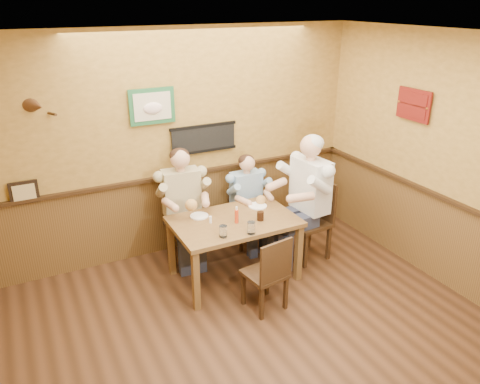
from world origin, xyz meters
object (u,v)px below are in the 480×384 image
object	(u,v)px
chair_back_right	(246,217)
chair_right_end	(308,221)
dining_table	(234,227)
cola_tumbler	(260,216)
hot_sauce_bottle	(237,216)
diner_tan_shirt	(182,211)
water_glass_mid	(251,228)
chair_near_side	(265,272)
chair_back_left	(183,225)
diner_white_elder	(309,205)
diner_blue_polo	(246,205)
water_glass_left	(223,231)
pepper_shaker	(237,219)
salt_shaker	(210,220)

from	to	relation	value
chair_back_right	chair_right_end	xyz separation A→B (m)	(0.54, -0.65, 0.11)
dining_table	cola_tumbler	distance (m)	0.33
dining_table	hot_sauce_bottle	xyz separation A→B (m)	(-0.01, -0.08, 0.18)
diner_tan_shirt	water_glass_mid	bearing A→B (deg)	-64.71
chair_near_side	chair_back_left	bearing A→B (deg)	-82.13
dining_table	chair_right_end	size ratio (longest dim) A/B	1.38
chair_right_end	chair_near_side	xyz separation A→B (m)	(-1.00, -0.67, -0.08)
chair_near_side	cola_tumbler	size ratio (longest dim) A/B	8.39
dining_table	chair_back_left	bearing A→B (deg)	118.27
diner_white_elder	water_glass_mid	size ratio (longest dim) A/B	10.73
diner_blue_polo	water_glass_left	xyz separation A→B (m)	(-0.77, -0.96, 0.25)
chair_back_left	hot_sauce_bottle	bearing A→B (deg)	-59.45
chair_right_end	diner_white_elder	bearing A→B (deg)	0.00
chair_back_right	pepper_shaker	world-z (taller)	pepper_shaker
salt_shaker	pepper_shaker	size ratio (longest dim) A/B	0.84
diner_white_elder	water_glass_left	bearing A→B (deg)	-82.51
diner_tan_shirt	water_glass_left	distance (m)	1.03
salt_shaker	pepper_shaker	distance (m)	0.30
dining_table	diner_white_elder	world-z (taller)	diner_white_elder
chair_back_left	diner_white_elder	world-z (taller)	diner_white_elder
chair_near_side	cola_tumbler	bearing A→B (deg)	-122.29
hot_sauce_bottle	pepper_shaker	distance (m)	0.04
diner_white_elder	water_glass_mid	xyz separation A→B (m)	(-1.01, -0.38, 0.09)
chair_back_right	salt_shaker	bearing A→B (deg)	-142.63
chair_near_side	hot_sauce_bottle	size ratio (longest dim) A/B	4.86
chair_right_end	chair_back_left	bearing A→B (deg)	-122.36
chair_back_left	chair_back_right	size ratio (longest dim) A/B	1.15
chair_back_left	water_glass_left	distance (m)	1.08
diner_white_elder	salt_shaker	distance (m)	1.30
diner_white_elder	salt_shaker	xyz separation A→B (m)	(-1.30, 0.06, 0.06)
cola_tumbler	water_glass_mid	bearing A→B (deg)	-135.74
dining_table	water_glass_mid	bearing A→B (deg)	-87.94
diner_white_elder	pepper_shaker	size ratio (longest dim) A/B	15.31
cola_tumbler	hot_sauce_bottle	distance (m)	0.28
chair_back_left	diner_white_elder	xyz separation A→B (m)	(1.40, -0.70, 0.27)
diner_blue_polo	water_glass_left	bearing A→B (deg)	-129.51
chair_back_right	cola_tumbler	xyz separation A→B (m)	(-0.23, -0.79, 0.40)
chair_back_right	pepper_shaker	size ratio (longest dim) A/B	8.38
diner_tan_shirt	pepper_shaker	bearing A→B (deg)	-59.29
water_glass_left	salt_shaker	world-z (taller)	water_glass_left
water_glass_left	pepper_shaker	world-z (taller)	water_glass_left
diner_white_elder	pepper_shaker	bearing A→B (deg)	-91.47
dining_table	chair_near_side	size ratio (longest dim) A/B	1.63
chair_near_side	diner_blue_polo	world-z (taller)	diner_blue_polo
chair_back_right	chair_near_side	bearing A→B (deg)	-110.02
diner_blue_polo	hot_sauce_bottle	xyz separation A→B (m)	(-0.50, -0.73, 0.27)
salt_shaker	diner_tan_shirt	bearing A→B (deg)	98.87
dining_table	pepper_shaker	size ratio (longest dim) A/B	14.77
chair_back_right	water_glass_left	bearing A→B (deg)	-129.51
water_glass_left	water_glass_mid	bearing A→B (deg)	-13.07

